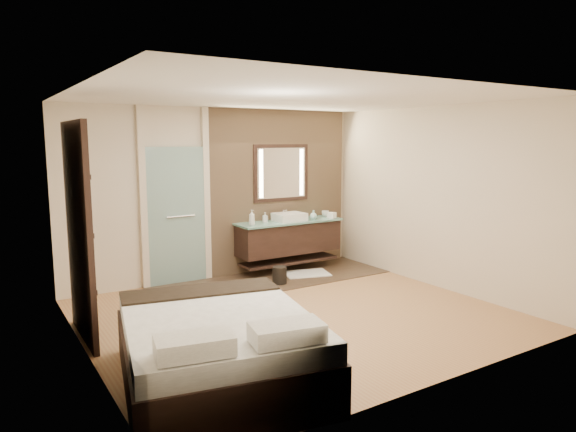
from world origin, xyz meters
TOP-DOWN VIEW (x-y plane):
  - floor at (0.00, 0.00)m, footprint 5.00×5.00m
  - tile_strip at (0.60, 1.60)m, footprint 3.80×1.30m
  - stone_wall at (1.10, 2.21)m, footprint 2.60×0.08m
  - vanity at (1.10, 1.92)m, footprint 1.85×0.55m
  - mirror_unit at (1.10, 2.16)m, footprint 1.06×0.04m
  - frosted_door at (-0.75, 2.20)m, footprint 1.10×0.12m
  - shoji_partition at (-2.43, 0.60)m, footprint 0.06×1.20m
  - bed at (-1.60, -1.16)m, footprint 2.02×2.34m
  - bath_mat at (1.22, 1.56)m, footprint 0.83×0.69m
  - waste_bin at (0.55, 1.31)m, footprint 0.26×0.26m
  - tissue_box at (1.87, 1.75)m, footprint 0.15×0.15m
  - soap_bottle_a at (0.36, 1.84)m, footprint 0.12×0.12m
  - soap_bottle_b at (0.69, 2.00)m, footprint 0.09×0.09m
  - soap_bottle_c at (1.54, 1.83)m, footprint 0.12×0.12m
  - cup at (1.92, 2.00)m, footprint 0.17×0.17m

SIDE VIEW (x-z plane):
  - floor at x=0.00m, z-range 0.00..0.00m
  - tile_strip at x=0.60m, z-range 0.00..0.01m
  - bath_mat at x=1.22m, z-range 0.01..0.03m
  - waste_bin at x=0.55m, z-range 0.00..0.27m
  - bed at x=-1.60m, z-range -0.07..0.72m
  - vanity at x=1.10m, z-range 0.14..1.02m
  - cup at x=1.92m, z-range 0.86..0.96m
  - tissue_box at x=1.87m, z-range 0.86..0.97m
  - soap_bottle_c at x=1.54m, z-range 0.86..1.02m
  - soap_bottle_b at x=0.69m, z-range 0.86..1.02m
  - soap_bottle_a at x=0.36m, z-range 0.86..1.11m
  - frosted_door at x=-0.75m, z-range -0.21..2.49m
  - shoji_partition at x=-2.43m, z-range 0.01..2.41m
  - stone_wall at x=1.10m, z-range 0.00..2.70m
  - mirror_unit at x=1.10m, z-range 1.17..2.13m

